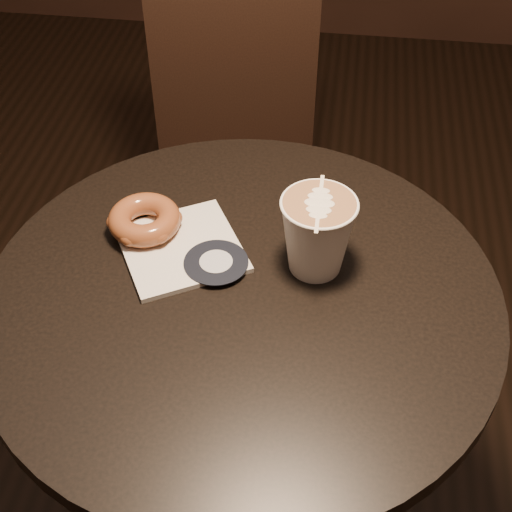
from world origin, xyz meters
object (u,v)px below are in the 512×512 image
cafe_table (244,378)px  doughnut (144,220)px  pastry_bag (181,248)px  chair (237,144)px  latte_cup (317,235)px

cafe_table → doughnut: (-0.16, 0.09, 0.22)m
cafe_table → pastry_bag: size_ratio=4.71×
chair → latte_cup: chair is taller
doughnut → latte_cup: (0.25, -0.04, 0.03)m
cafe_table → chair: chair is taller
cafe_table → pastry_bag: (-0.10, 0.06, 0.20)m
pastry_bag → latte_cup: latte_cup is taller
doughnut → cafe_table: bearing=-30.9°
pastry_bag → cafe_table: bearing=-62.7°
cafe_table → chair: (-0.12, 0.66, -0.04)m
chair → doughnut: bearing=-105.5°
pastry_bag → latte_cup: bearing=-31.1°
chair → latte_cup: 0.70m
pastry_bag → latte_cup: 0.20m
cafe_table → doughnut: size_ratio=7.15×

